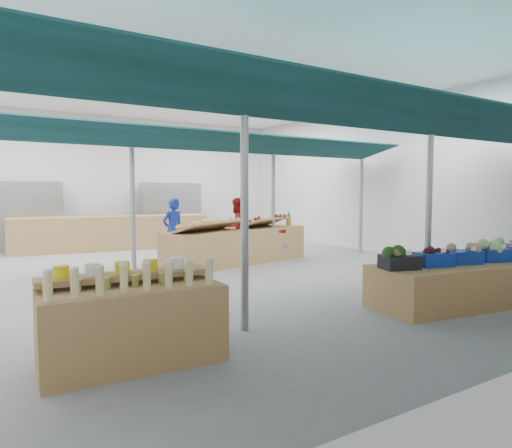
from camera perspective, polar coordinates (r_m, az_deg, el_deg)
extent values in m
plane|color=slate|center=(9.74, -8.46, -6.18)|extent=(13.00, 13.00, 0.00)
plane|color=silver|center=(9.91, -8.72, 18.49)|extent=(13.00, 13.00, 0.00)
plane|color=silver|center=(15.77, -18.13, 5.21)|extent=(12.00, 0.00, 12.00)
plane|color=silver|center=(13.20, 16.14, 5.52)|extent=(0.00, 13.00, 13.00)
cylinder|color=gray|center=(5.57, -1.45, 1.80)|extent=(0.10, 0.10, 3.00)
cylinder|color=gray|center=(9.72, -15.15, 2.60)|extent=(0.10, 0.10, 3.00)
cylinder|color=gray|center=(7.95, 20.80, 2.20)|extent=(0.10, 0.10, 3.00)
cylinder|color=gray|center=(11.25, 2.17, 2.91)|extent=(0.10, 0.10, 3.00)
cylinder|color=gray|center=(13.18, 13.02, 2.97)|extent=(0.10, 0.10, 3.00)
cylinder|color=gray|center=(6.73, 11.82, 13.63)|extent=(10.00, 0.06, 0.06)
cylinder|color=gray|center=(10.42, -5.91, 10.24)|extent=(10.00, 0.06, 0.06)
cube|color=#0A2C2A|center=(6.27, 16.06, 13.63)|extent=(9.50, 1.28, 0.30)
cube|color=#0A2C2A|center=(7.20, 8.13, 12.48)|extent=(9.50, 1.28, 0.30)
cube|color=#0A2C2A|center=(9.84, -4.20, 10.21)|extent=(9.50, 1.28, 0.30)
cube|color=#0A2C2A|center=(11.00, -7.43, 9.53)|extent=(9.50, 1.28, 0.30)
cube|color=#B23F33|center=(14.86, -26.95, 0.81)|extent=(2.00, 0.50, 2.00)
cube|color=#B23F33|center=(15.92, -10.60, 1.36)|extent=(2.00, 0.50, 2.00)
cube|color=olive|center=(4.80, -15.12, -12.16)|extent=(1.79, 0.88, 0.78)
cube|color=#997247|center=(4.93, -15.88, -6.23)|extent=(1.77, 0.45, 0.06)
cube|color=olive|center=(7.81, 25.24, -6.71)|extent=(3.37, 1.55, 0.63)
cube|color=olive|center=(10.94, -2.30, -2.80)|extent=(4.03, 1.82, 0.84)
cube|color=olive|center=(14.32, -17.53, -1.04)|extent=(5.66, 1.79, 1.00)
cube|color=navy|center=(8.25, 17.69, -6.04)|extent=(0.53, 0.39, 0.60)
imported|color=#17309A|center=(11.37, -10.33, -0.76)|extent=(0.64, 0.50, 1.57)
imported|color=maroon|center=(12.15, -2.44, -0.40)|extent=(0.88, 0.75, 1.57)
cube|color=black|center=(6.76, 17.49, -4.55)|extent=(0.58, 0.48, 0.20)
cube|color=white|center=(6.55, 18.56, -3.42)|extent=(0.08, 0.03, 0.06)
cube|color=navy|center=(7.18, 21.30, -4.14)|extent=(0.58, 0.48, 0.20)
cube|color=white|center=(6.99, 22.40, -3.06)|extent=(0.08, 0.03, 0.06)
cube|color=navy|center=(7.61, 24.43, -3.78)|extent=(0.58, 0.48, 0.20)
cube|color=white|center=(7.42, 25.55, -2.76)|extent=(0.08, 0.03, 0.06)
cube|color=navy|center=(8.08, 27.43, -3.44)|extent=(0.58, 0.48, 0.20)
cube|color=white|center=(7.91, 28.55, -2.46)|extent=(0.08, 0.03, 0.06)
sphere|color=brown|center=(6.57, 17.25, -3.55)|extent=(0.09, 0.09, 0.09)
sphere|color=brown|center=(6.51, 17.10, -3.26)|extent=(0.06, 0.06, 0.06)
cylinder|color=red|center=(7.18, 3.33, -0.91)|extent=(0.12, 0.12, 0.05)
cube|color=white|center=(7.15, 3.60, -2.71)|extent=(0.10, 0.01, 0.07)
cube|color=#997247|center=(10.20, -5.75, -0.26)|extent=(2.00, 1.47, 0.26)
cube|color=#997247|center=(11.39, 0.91, 0.20)|extent=(1.65, 1.29, 0.26)
cylinder|color=#8C6019|center=(12.12, 4.09, 0.37)|extent=(0.14, 0.14, 0.22)
cone|color=#26661E|center=(12.11, 4.10, 1.27)|extent=(0.12, 0.12, 0.18)
cube|color=navy|center=(8.83, 27.97, -2.86)|extent=(0.52, 0.38, 0.20)
cube|color=white|center=(8.69, 29.22, -1.94)|extent=(0.08, 0.01, 0.06)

